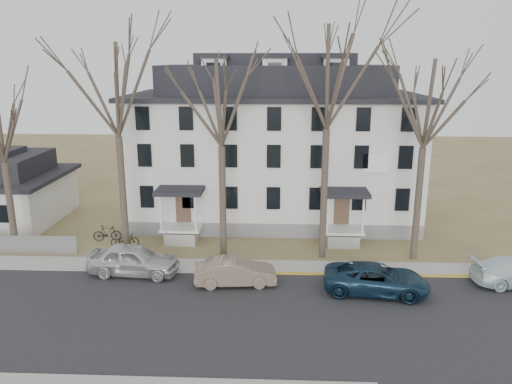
{
  "coord_description": "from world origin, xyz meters",
  "views": [
    {
      "loc": [
        -1.81,
        -18.66,
        11.62
      ],
      "look_at": [
        -2.98,
        9.0,
        4.26
      ],
      "focal_mm": 35.0,
      "sensor_mm": 36.0,
      "label": 1
    }
  ],
  "objects_px": {
    "tree_mid_left": "(221,97)",
    "car_navy": "(376,280)",
    "tree_mid_right": "(427,97)",
    "bicycle_left": "(125,240)",
    "bicycle_right": "(107,234)",
    "tree_center": "(329,70)",
    "car_silver": "(134,260)",
    "boarding_house": "(274,147)",
    "small_house": "(2,191)",
    "tree_far_left": "(115,83)",
    "car_tan": "(235,273)"
  },
  "relations": [
    {
      "from": "tree_mid_left",
      "to": "car_navy",
      "type": "bearing_deg",
      "value": -29.59
    },
    {
      "from": "tree_mid_right",
      "to": "bicycle_left",
      "type": "xyz_separation_m",
      "value": [
        -17.95,
        1.11,
        -9.14
      ]
    },
    {
      "from": "tree_mid_right",
      "to": "bicycle_right",
      "type": "relative_size",
      "value": 6.98
    },
    {
      "from": "tree_center",
      "to": "car_silver",
      "type": "relative_size",
      "value": 2.93
    },
    {
      "from": "tree_mid_left",
      "to": "bicycle_left",
      "type": "distance_m",
      "value": 11.24
    },
    {
      "from": "tree_center",
      "to": "bicycle_left",
      "type": "bearing_deg",
      "value": 174.88
    },
    {
      "from": "bicycle_right",
      "to": "boarding_house",
      "type": "bearing_deg",
      "value": -70.81
    },
    {
      "from": "bicycle_right",
      "to": "bicycle_left",
      "type": "bearing_deg",
      "value": -133.24
    },
    {
      "from": "small_house",
      "to": "tree_center",
      "type": "xyz_separation_m",
      "value": [
        23.0,
        -6.2,
        8.84
      ]
    },
    {
      "from": "tree_mid_right",
      "to": "car_navy",
      "type": "xyz_separation_m",
      "value": [
        -3.15,
        -4.74,
        -8.87
      ]
    },
    {
      "from": "car_silver",
      "to": "car_navy",
      "type": "height_order",
      "value": "car_silver"
    },
    {
      "from": "bicycle_right",
      "to": "tree_far_left",
      "type": "bearing_deg",
      "value": -147.44
    },
    {
      "from": "boarding_house",
      "to": "tree_mid_right",
      "type": "height_order",
      "value": "tree_mid_right"
    },
    {
      "from": "tree_mid_right",
      "to": "tree_mid_left",
      "type": "bearing_deg",
      "value": 180.0
    },
    {
      "from": "car_silver",
      "to": "tree_center",
      "type": "bearing_deg",
      "value": -69.86
    },
    {
      "from": "tree_mid_left",
      "to": "car_silver",
      "type": "distance_m",
      "value": 10.38
    },
    {
      "from": "boarding_house",
      "to": "tree_mid_left",
      "type": "height_order",
      "value": "tree_mid_left"
    },
    {
      "from": "boarding_house",
      "to": "tree_far_left",
      "type": "relative_size",
      "value": 1.52
    },
    {
      "from": "small_house",
      "to": "tree_mid_left",
      "type": "bearing_deg",
      "value": -20.03
    },
    {
      "from": "small_house",
      "to": "car_tan",
      "type": "bearing_deg",
      "value": -29.72
    },
    {
      "from": "boarding_house",
      "to": "bicycle_left",
      "type": "distance_m",
      "value": 12.77
    },
    {
      "from": "boarding_house",
      "to": "tree_far_left",
      "type": "xyz_separation_m",
      "value": [
        -9.0,
        -8.15,
        4.96
      ]
    },
    {
      "from": "tree_mid_left",
      "to": "bicycle_left",
      "type": "height_order",
      "value": "tree_mid_left"
    },
    {
      "from": "small_house",
      "to": "tree_center",
      "type": "height_order",
      "value": "tree_center"
    },
    {
      "from": "tree_far_left",
      "to": "boarding_house",
      "type": "bearing_deg",
      "value": 42.18
    },
    {
      "from": "car_navy",
      "to": "tree_mid_left",
      "type": "bearing_deg",
      "value": 67.52
    },
    {
      "from": "tree_mid_left",
      "to": "small_house",
      "type": "bearing_deg",
      "value": 159.97
    },
    {
      "from": "small_house",
      "to": "tree_mid_right",
      "type": "bearing_deg",
      "value": -12.27
    },
    {
      "from": "car_silver",
      "to": "bicycle_right",
      "type": "xyz_separation_m",
      "value": [
        -3.21,
        5.09,
        -0.31
      ]
    },
    {
      "from": "tree_center",
      "to": "bicycle_left",
      "type": "distance_m",
      "value": 16.4
    },
    {
      "from": "tree_center",
      "to": "car_tan",
      "type": "bearing_deg",
      "value": -140.15
    },
    {
      "from": "tree_center",
      "to": "bicycle_right",
      "type": "bearing_deg",
      "value": 171.56
    },
    {
      "from": "tree_far_left",
      "to": "tree_center",
      "type": "relative_size",
      "value": 0.93
    },
    {
      "from": "car_silver",
      "to": "bicycle_left",
      "type": "height_order",
      "value": "car_silver"
    },
    {
      "from": "boarding_house",
      "to": "tree_far_left",
      "type": "height_order",
      "value": "tree_far_left"
    },
    {
      "from": "tree_mid_left",
      "to": "car_silver",
      "type": "xyz_separation_m",
      "value": [
        -4.69,
        -3.03,
        -8.75
      ]
    },
    {
      "from": "boarding_house",
      "to": "car_tan",
      "type": "distance_m",
      "value": 13.27
    },
    {
      "from": "boarding_house",
      "to": "tree_mid_right",
      "type": "xyz_separation_m",
      "value": [
        8.5,
        -8.15,
        4.22
      ]
    },
    {
      "from": "car_silver",
      "to": "bicycle_right",
      "type": "height_order",
      "value": "car_silver"
    },
    {
      "from": "car_silver",
      "to": "car_navy",
      "type": "distance_m",
      "value": 13.14
    },
    {
      "from": "boarding_house",
      "to": "car_tan",
      "type": "height_order",
      "value": "boarding_house"
    },
    {
      "from": "tree_far_left",
      "to": "tree_mid_right",
      "type": "distance_m",
      "value": 17.52
    },
    {
      "from": "small_house",
      "to": "bicycle_left",
      "type": "xyz_separation_m",
      "value": [
        10.55,
        -5.08,
        -1.78
      ]
    },
    {
      "from": "boarding_house",
      "to": "tree_mid_left",
      "type": "bearing_deg",
      "value": -110.2
    },
    {
      "from": "small_house",
      "to": "tree_mid_left",
      "type": "distance_m",
      "value": 19.53
    },
    {
      "from": "car_navy",
      "to": "car_tan",
      "type": "bearing_deg",
      "value": 92.23
    },
    {
      "from": "tree_center",
      "to": "car_navy",
      "type": "bearing_deg",
      "value": -63.66
    },
    {
      "from": "car_navy",
      "to": "bicycle_right",
      "type": "relative_size",
      "value": 2.9
    },
    {
      "from": "car_tan",
      "to": "bicycle_right",
      "type": "relative_size",
      "value": 2.36
    },
    {
      "from": "tree_far_left",
      "to": "bicycle_right",
      "type": "bearing_deg",
      "value": 132.6
    }
  ]
}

